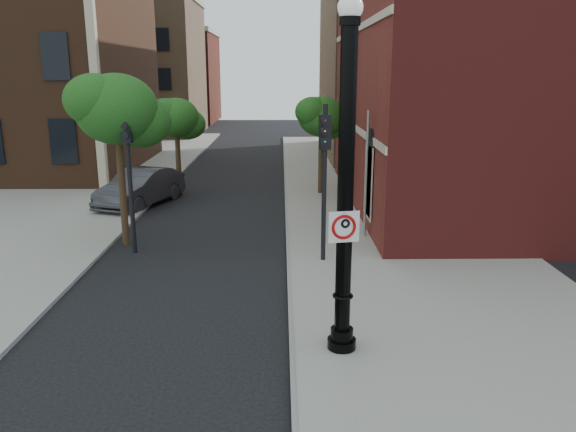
{
  "coord_description": "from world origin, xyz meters",
  "views": [
    {
      "loc": [
        1.84,
        -10.58,
        5.79
      ],
      "look_at": [
        1.99,
        2.0,
        2.55
      ],
      "focal_mm": 35.0,
      "sensor_mm": 36.0,
      "label": 1
    }
  ],
  "objects_px": {
    "lamppost": "(345,201)",
    "no_parking_sign": "(344,227)",
    "parked_car": "(141,188)",
    "traffic_signal_right": "(325,158)",
    "traffic_signal_left": "(128,152)"
  },
  "relations": [
    {
      "from": "traffic_signal_left",
      "to": "traffic_signal_right",
      "type": "height_order",
      "value": "traffic_signal_left"
    },
    {
      "from": "parked_car",
      "to": "lamppost",
      "type": "bearing_deg",
      "value": -41.54
    },
    {
      "from": "lamppost",
      "to": "traffic_signal_left",
      "type": "height_order",
      "value": "lamppost"
    },
    {
      "from": "lamppost",
      "to": "no_parking_sign",
      "type": "height_order",
      "value": "lamppost"
    },
    {
      "from": "no_parking_sign",
      "to": "parked_car",
      "type": "distance_m",
      "value": 15.88
    },
    {
      "from": "traffic_signal_right",
      "to": "traffic_signal_left",
      "type": "bearing_deg",
      "value": 156.85
    },
    {
      "from": "traffic_signal_left",
      "to": "traffic_signal_right",
      "type": "bearing_deg",
      "value": -9.01
    },
    {
      "from": "no_parking_sign",
      "to": "lamppost",
      "type": "bearing_deg",
      "value": 69.16
    },
    {
      "from": "traffic_signal_right",
      "to": "no_parking_sign",
      "type": "bearing_deg",
      "value": -103.33
    },
    {
      "from": "lamppost",
      "to": "parked_car",
      "type": "bearing_deg",
      "value": 118.81
    },
    {
      "from": "parked_car",
      "to": "traffic_signal_right",
      "type": "height_order",
      "value": "traffic_signal_right"
    },
    {
      "from": "parked_car",
      "to": "traffic_signal_right",
      "type": "distance_m",
      "value": 11.21
    },
    {
      "from": "lamppost",
      "to": "parked_car",
      "type": "height_order",
      "value": "lamppost"
    },
    {
      "from": "lamppost",
      "to": "parked_car",
      "type": "xyz_separation_m",
      "value": [
        -7.52,
        13.68,
        -2.5
      ]
    },
    {
      "from": "traffic_signal_left",
      "to": "traffic_signal_right",
      "type": "distance_m",
      "value": 6.24
    }
  ]
}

